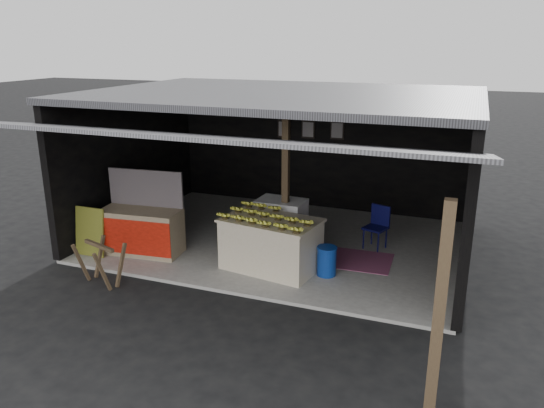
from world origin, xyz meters
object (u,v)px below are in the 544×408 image
at_px(white_crate, 281,225).
at_px(neighbor_stall, 142,229).
at_px(plastic_chair, 378,223).
at_px(banana_table, 271,244).
at_px(sawhorse, 100,259).
at_px(water_barrel, 327,262).

distance_m(white_crate, neighbor_stall, 2.64).
xyz_separation_m(white_crate, plastic_chair, (1.72, 0.77, -0.01)).
height_order(banana_table, sawhorse, banana_table).
bearing_deg(water_barrel, plastic_chair, 69.98).
distance_m(white_crate, plastic_chair, 1.88).
distance_m(white_crate, sawhorse, 3.35).
height_order(sawhorse, water_barrel, sawhorse).
bearing_deg(white_crate, sawhorse, -130.95).
relative_size(banana_table, sawhorse, 2.22).
xyz_separation_m(white_crate, sawhorse, (-2.32, -2.41, -0.10)).
height_order(banana_table, neighbor_stall, neighbor_stall).
relative_size(sawhorse, water_barrel, 1.68).
distance_m(sawhorse, water_barrel, 3.81).
height_order(banana_table, white_crate, white_crate).
xyz_separation_m(neighbor_stall, water_barrel, (3.55, 0.25, -0.23)).
height_order(neighbor_stall, plastic_chair, neighbor_stall).
relative_size(water_barrel, plastic_chair, 0.58).
distance_m(sawhorse, plastic_chair, 5.14).
distance_m(water_barrel, plastic_chair, 1.71).
height_order(white_crate, neighbor_stall, neighbor_stall).
xyz_separation_m(banana_table, neighbor_stall, (-2.55, -0.17, 0.01)).
xyz_separation_m(banana_table, water_barrel, (1.00, 0.08, -0.22)).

